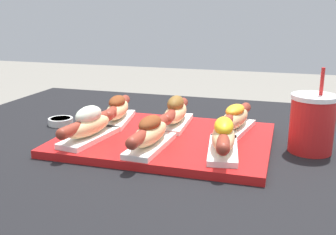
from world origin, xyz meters
TOP-DOWN VIEW (x-y plane):
  - serving_tray at (0.03, 0.01)m, footprint 0.49×0.37m
  - hot_dog_0 at (-0.13, -0.07)m, footprint 0.08×0.21m
  - hot_dog_1 at (0.02, -0.08)m, footprint 0.07×0.22m
  - hot_dog_2 at (0.18, -0.06)m, footprint 0.09×0.21m
  - hot_dog_3 at (-0.13, 0.09)m, footprint 0.09×0.21m
  - hot_dog_4 at (0.02, 0.10)m, footprint 0.07×0.22m
  - hot_dog_5 at (0.18, 0.09)m, footprint 0.09×0.21m
  - sauce_bowl at (-0.30, 0.08)m, footprint 0.07×0.07m
  - drink_cup at (0.35, 0.05)m, footprint 0.10×0.10m

SIDE VIEW (x-z plane):
  - serving_tray at x=0.03m, z-range 0.71..0.73m
  - sauce_bowl at x=-0.30m, z-range 0.71..0.73m
  - hot_dog_5 at x=0.18m, z-range 0.73..0.79m
  - hot_dog_3 at x=-0.13m, z-range 0.72..0.80m
  - hot_dog_1 at x=0.02m, z-range 0.72..0.80m
  - hot_dog_2 at x=0.18m, z-range 0.72..0.80m
  - hot_dog_4 at x=0.02m, z-range 0.72..0.80m
  - hot_dog_0 at x=-0.13m, z-range 0.72..0.80m
  - drink_cup at x=0.35m, z-range 0.68..0.87m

